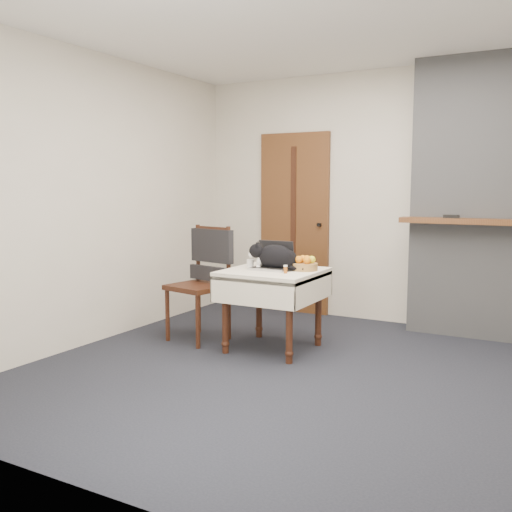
# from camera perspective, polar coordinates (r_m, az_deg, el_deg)

# --- Properties ---
(ground) EXTENTS (4.50, 4.50, 0.00)m
(ground) POSITION_cam_1_polar(r_m,az_deg,el_deg) (4.34, 7.20, -12.08)
(ground) COLOR black
(ground) RESTS_ON ground
(room_shell) EXTENTS (4.52, 4.01, 2.61)m
(room_shell) POSITION_cam_1_polar(r_m,az_deg,el_deg) (4.55, 9.73, 11.31)
(room_shell) COLOR beige
(room_shell) RESTS_ON ground
(door) EXTENTS (0.82, 0.10, 2.00)m
(door) POSITION_cam_1_polar(r_m,az_deg,el_deg) (6.40, 3.85, 3.25)
(door) COLOR brown
(door) RESTS_ON ground
(chimney) EXTENTS (1.62, 0.48, 2.60)m
(chimney) POSITION_cam_1_polar(r_m,az_deg,el_deg) (5.70, 22.90, 5.27)
(chimney) COLOR gray
(chimney) RESTS_ON ground
(side_table) EXTENTS (0.78, 0.78, 0.70)m
(side_table) POSITION_cam_1_polar(r_m,az_deg,el_deg) (4.92, 1.72, -2.69)
(side_table) COLOR #3E1F11
(side_table) RESTS_ON ground
(laptop) EXTENTS (0.33, 0.29, 0.24)m
(laptop) POSITION_cam_1_polar(r_m,az_deg,el_deg) (4.94, 1.70, -0.61)
(laptop) COLOR #B7B7BC
(laptop) RESTS_ON side_table
(cat) EXTENTS (0.52, 0.30, 0.25)m
(cat) POSITION_cam_1_polar(r_m,az_deg,el_deg) (4.91, 2.05, -0.14)
(cat) COLOR black
(cat) RESTS_ON side_table
(cream_jar) EXTENTS (0.06, 0.06, 0.07)m
(cream_jar) POSITION_cam_1_polar(r_m,az_deg,el_deg) (5.02, -0.57, -0.77)
(cream_jar) COLOR white
(cream_jar) RESTS_ON side_table
(pill_bottle) EXTENTS (0.03, 0.03, 0.07)m
(pill_bottle) POSITION_cam_1_polar(r_m,az_deg,el_deg) (4.69, 2.97, -1.32)
(pill_bottle) COLOR #954A12
(pill_bottle) RESTS_ON side_table
(fruit_basket) EXTENTS (0.22, 0.22, 0.13)m
(fruit_basket) POSITION_cam_1_polar(r_m,az_deg,el_deg) (4.88, 4.92, -0.84)
(fruit_basket) COLOR #A77043
(fruit_basket) RESTS_ON side_table
(desk_clutter) EXTENTS (0.13, 0.10, 0.01)m
(desk_clutter) POSITION_cam_1_polar(r_m,az_deg,el_deg) (4.87, 4.49, -1.41)
(desk_clutter) COLOR black
(desk_clutter) RESTS_ON side_table
(chair) EXTENTS (0.56, 0.55, 1.05)m
(chair) POSITION_cam_1_polar(r_m,az_deg,el_deg) (5.30, -5.02, -1.10)
(chair) COLOR #3E1F11
(chair) RESTS_ON ground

